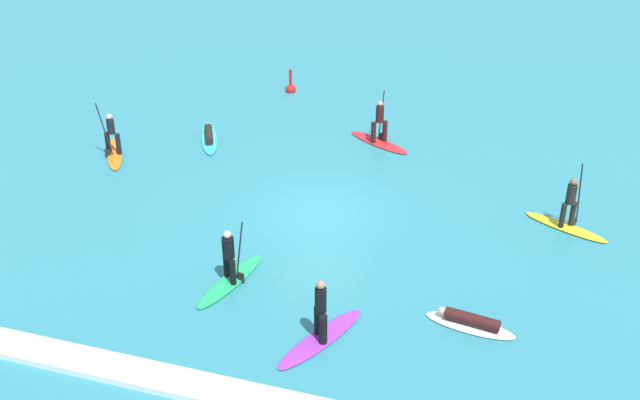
{
  "coord_description": "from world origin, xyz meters",
  "views": [
    {
      "loc": [
        6.49,
        -21.08,
        12.73
      ],
      "look_at": [
        0.0,
        0.0,
        0.5
      ],
      "focal_mm": 43.21,
      "sensor_mm": 36.0,
      "label": 1
    }
  ],
  "objects_px": {
    "surfer_on_orange_board": "(113,145)",
    "marker_buoy": "(291,88)",
    "surfer_on_purple_board": "(321,326)",
    "surfer_on_white_board": "(470,322)",
    "surfer_on_red_board": "(379,132)",
    "surfer_on_green_board": "(230,269)",
    "surfer_on_yellow_board": "(568,216)",
    "surfer_on_teal_board": "(209,137)"
  },
  "relations": [
    {
      "from": "surfer_on_white_board",
      "to": "surfer_on_purple_board",
      "type": "height_order",
      "value": "surfer_on_purple_board"
    },
    {
      "from": "surfer_on_white_board",
      "to": "surfer_on_green_board",
      "type": "height_order",
      "value": "surfer_on_green_board"
    },
    {
      "from": "surfer_on_teal_board",
      "to": "surfer_on_red_board",
      "type": "relative_size",
      "value": 1.03
    },
    {
      "from": "surfer_on_white_board",
      "to": "surfer_on_yellow_board",
      "type": "height_order",
      "value": "surfer_on_yellow_board"
    },
    {
      "from": "surfer_on_purple_board",
      "to": "surfer_on_red_board",
      "type": "bearing_deg",
      "value": 30.29
    },
    {
      "from": "surfer_on_green_board",
      "to": "surfer_on_white_board",
      "type": "bearing_deg",
      "value": -78.06
    },
    {
      "from": "surfer_on_yellow_board",
      "to": "surfer_on_green_board",
      "type": "bearing_deg",
      "value": -121.95
    },
    {
      "from": "surfer_on_purple_board",
      "to": "marker_buoy",
      "type": "distance_m",
      "value": 17.71
    },
    {
      "from": "surfer_on_orange_board",
      "to": "surfer_on_purple_board",
      "type": "height_order",
      "value": "surfer_on_orange_board"
    },
    {
      "from": "surfer_on_white_board",
      "to": "surfer_on_orange_board",
      "type": "relative_size",
      "value": 0.89
    },
    {
      "from": "surfer_on_white_board",
      "to": "surfer_on_green_board",
      "type": "xyz_separation_m",
      "value": [
        -6.81,
        0.02,
        0.28
      ]
    },
    {
      "from": "surfer_on_white_board",
      "to": "surfer_on_orange_board",
      "type": "height_order",
      "value": "surfer_on_orange_board"
    },
    {
      "from": "surfer_on_white_board",
      "to": "surfer_on_teal_board",
      "type": "bearing_deg",
      "value": -29.27
    },
    {
      "from": "surfer_on_white_board",
      "to": "surfer_on_orange_board",
      "type": "bearing_deg",
      "value": -16.03
    },
    {
      "from": "surfer_on_white_board",
      "to": "surfer_on_purple_board",
      "type": "xyz_separation_m",
      "value": [
        -3.6,
        -1.67,
        0.29
      ]
    },
    {
      "from": "surfer_on_green_board",
      "to": "marker_buoy",
      "type": "height_order",
      "value": "surfer_on_green_board"
    },
    {
      "from": "surfer_on_teal_board",
      "to": "surfer_on_purple_board",
      "type": "distance_m",
      "value": 13.13
    },
    {
      "from": "marker_buoy",
      "to": "surfer_on_teal_board",
      "type": "bearing_deg",
      "value": -103.0
    },
    {
      "from": "surfer_on_red_board",
      "to": "marker_buoy",
      "type": "distance_m",
      "value": 6.7
    },
    {
      "from": "surfer_on_yellow_board",
      "to": "surfer_on_red_board",
      "type": "distance_m",
      "value": 8.54
    },
    {
      "from": "surfer_on_white_board",
      "to": "surfer_on_purple_board",
      "type": "relative_size",
      "value": 0.79
    },
    {
      "from": "surfer_on_purple_board",
      "to": "marker_buoy",
      "type": "bearing_deg",
      "value": 45.49
    },
    {
      "from": "surfer_on_green_board",
      "to": "marker_buoy",
      "type": "relative_size",
      "value": 2.64
    },
    {
      "from": "surfer_on_yellow_board",
      "to": "surfer_on_white_board",
      "type": "bearing_deg",
      "value": -85.98
    },
    {
      "from": "surfer_on_green_board",
      "to": "surfer_on_teal_board",
      "type": "distance_m",
      "value": 9.97
    },
    {
      "from": "surfer_on_orange_board",
      "to": "marker_buoy",
      "type": "height_order",
      "value": "surfer_on_orange_board"
    },
    {
      "from": "surfer_on_green_board",
      "to": "marker_buoy",
      "type": "bearing_deg",
      "value": 24.62
    },
    {
      "from": "surfer_on_green_board",
      "to": "surfer_on_purple_board",
      "type": "xyz_separation_m",
      "value": [
        3.21,
        -1.69,
        0.01
      ]
    },
    {
      "from": "marker_buoy",
      "to": "surfer_on_green_board",
      "type": "bearing_deg",
      "value": -77.5
    },
    {
      "from": "surfer_on_green_board",
      "to": "surfer_on_red_board",
      "type": "height_order",
      "value": "surfer_on_red_board"
    },
    {
      "from": "surfer_on_orange_board",
      "to": "surfer_on_purple_board",
      "type": "distance_m",
      "value": 13.5
    },
    {
      "from": "marker_buoy",
      "to": "surfer_on_white_board",
      "type": "bearing_deg",
      "value": -55.73
    },
    {
      "from": "surfer_on_teal_board",
      "to": "surfer_on_red_board",
      "type": "bearing_deg",
      "value": -101.84
    },
    {
      "from": "surfer_on_teal_board",
      "to": "marker_buoy",
      "type": "bearing_deg",
      "value": -39.35
    },
    {
      "from": "surfer_on_orange_board",
      "to": "marker_buoy",
      "type": "distance_m",
      "value": 9.33
    },
    {
      "from": "surfer_on_red_board",
      "to": "surfer_on_teal_board",
      "type": "bearing_deg",
      "value": 44.06
    },
    {
      "from": "surfer_on_red_board",
      "to": "surfer_on_purple_board",
      "type": "bearing_deg",
      "value": 125.84
    },
    {
      "from": "surfer_on_yellow_board",
      "to": "surfer_on_teal_board",
      "type": "height_order",
      "value": "surfer_on_yellow_board"
    },
    {
      "from": "surfer_on_teal_board",
      "to": "surfer_on_purple_board",
      "type": "relative_size",
      "value": 0.96
    },
    {
      "from": "surfer_on_white_board",
      "to": "surfer_on_green_board",
      "type": "bearing_deg",
      "value": 8.18
    },
    {
      "from": "surfer_on_teal_board",
      "to": "surfer_on_orange_board",
      "type": "bearing_deg",
      "value": 102.58
    },
    {
      "from": "marker_buoy",
      "to": "surfer_on_yellow_board",
      "type": "bearing_deg",
      "value": -35.63
    }
  ]
}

